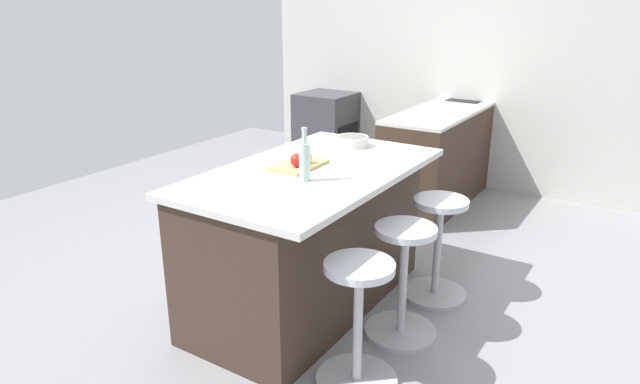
{
  "coord_description": "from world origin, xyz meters",
  "views": [
    {
      "loc": [
        3.0,
        1.87,
        1.95
      ],
      "look_at": [
        0.24,
        0.1,
        0.81
      ],
      "focal_mm": 31.49,
      "sensor_mm": 36.0,
      "label": 1
    }
  ],
  "objects_px": {
    "apple_red": "(297,160)",
    "water_bottle": "(305,160)",
    "oven_range": "(326,131)",
    "cutting_board": "(298,165)",
    "kitchen_island": "(307,237)",
    "stool_by_window": "(437,251)",
    "stool_near_camera": "(358,328)",
    "apple_yellow": "(306,157)",
    "fruit_bowl": "(352,141)",
    "stool_middle": "(403,285)"
  },
  "relations": [
    {
      "from": "cutting_board",
      "to": "apple_yellow",
      "type": "xyz_separation_m",
      "value": [
        -0.04,
        0.04,
        0.05
      ]
    },
    {
      "from": "oven_range",
      "to": "stool_middle",
      "type": "height_order",
      "value": "oven_range"
    },
    {
      "from": "oven_range",
      "to": "kitchen_island",
      "type": "bearing_deg",
      "value": 29.89
    },
    {
      "from": "stool_middle",
      "to": "water_bottle",
      "type": "distance_m",
      "value": 0.95
    },
    {
      "from": "stool_middle",
      "to": "apple_red",
      "type": "height_order",
      "value": "apple_red"
    },
    {
      "from": "oven_range",
      "to": "fruit_bowl",
      "type": "distance_m",
      "value": 2.72
    },
    {
      "from": "oven_range",
      "to": "apple_yellow",
      "type": "height_order",
      "value": "apple_yellow"
    },
    {
      "from": "kitchen_island",
      "to": "fruit_bowl",
      "type": "distance_m",
      "value": 0.8
    },
    {
      "from": "fruit_bowl",
      "to": "oven_range",
      "type": "bearing_deg",
      "value": -143.99
    },
    {
      "from": "cutting_board",
      "to": "water_bottle",
      "type": "xyz_separation_m",
      "value": [
        0.21,
        0.19,
        0.11
      ]
    },
    {
      "from": "oven_range",
      "to": "cutting_board",
      "type": "relative_size",
      "value": 2.49
    },
    {
      "from": "stool_by_window",
      "to": "fruit_bowl",
      "type": "distance_m",
      "value": 0.97
    },
    {
      "from": "stool_middle",
      "to": "stool_near_camera",
      "type": "distance_m",
      "value": 0.55
    },
    {
      "from": "apple_yellow",
      "to": "cutting_board",
      "type": "bearing_deg",
      "value": -45.09
    },
    {
      "from": "stool_middle",
      "to": "apple_yellow",
      "type": "distance_m",
      "value": 0.98
    },
    {
      "from": "stool_near_camera",
      "to": "oven_range",
      "type": "bearing_deg",
      "value": -145.58
    },
    {
      "from": "stool_near_camera",
      "to": "fruit_bowl",
      "type": "distance_m",
      "value": 1.52
    },
    {
      "from": "cutting_board",
      "to": "fruit_bowl",
      "type": "xyz_separation_m",
      "value": [
        -0.63,
        0.03,
        0.03
      ]
    },
    {
      "from": "apple_red",
      "to": "water_bottle",
      "type": "relative_size",
      "value": 0.27
    },
    {
      "from": "cutting_board",
      "to": "fruit_bowl",
      "type": "distance_m",
      "value": 0.63
    },
    {
      "from": "apple_yellow",
      "to": "stool_near_camera",
      "type": "bearing_deg",
      "value": 50.93
    },
    {
      "from": "kitchen_island",
      "to": "stool_near_camera",
      "type": "distance_m",
      "value": 0.89
    },
    {
      "from": "stool_by_window",
      "to": "apple_yellow",
      "type": "distance_m",
      "value": 1.11
    },
    {
      "from": "oven_range",
      "to": "water_bottle",
      "type": "bearing_deg",
      "value": 30.0
    },
    {
      "from": "cutting_board",
      "to": "apple_yellow",
      "type": "relative_size",
      "value": 4.46
    },
    {
      "from": "stool_by_window",
      "to": "apple_yellow",
      "type": "height_order",
      "value": "apple_yellow"
    },
    {
      "from": "oven_range",
      "to": "apple_red",
      "type": "height_order",
      "value": "apple_red"
    },
    {
      "from": "kitchen_island",
      "to": "stool_middle",
      "type": "bearing_deg",
      "value": 90.0
    },
    {
      "from": "stool_by_window",
      "to": "cutting_board",
      "type": "distance_m",
      "value": 1.13
    },
    {
      "from": "stool_middle",
      "to": "apple_yellow",
      "type": "height_order",
      "value": "apple_yellow"
    },
    {
      "from": "apple_yellow",
      "to": "fruit_bowl",
      "type": "xyz_separation_m",
      "value": [
        -0.59,
        -0.0,
        -0.02
      ]
    },
    {
      "from": "water_bottle",
      "to": "stool_middle",
      "type": "bearing_deg",
      "value": 112.26
    },
    {
      "from": "fruit_bowl",
      "to": "cutting_board",
      "type": "bearing_deg",
      "value": -2.9
    },
    {
      "from": "oven_range",
      "to": "stool_by_window",
      "type": "distance_m",
      "value": 3.18
    },
    {
      "from": "cutting_board",
      "to": "apple_yellow",
      "type": "bearing_deg",
      "value": 134.91
    },
    {
      "from": "apple_red",
      "to": "oven_range",
      "type": "bearing_deg",
      "value": -151.07
    },
    {
      "from": "kitchen_island",
      "to": "apple_yellow",
      "type": "distance_m",
      "value": 0.53
    },
    {
      "from": "stool_near_camera",
      "to": "cutting_board",
      "type": "xyz_separation_m",
      "value": [
        -0.54,
        -0.74,
        0.63
      ]
    },
    {
      "from": "kitchen_island",
      "to": "stool_by_window",
      "type": "relative_size",
      "value": 2.48
    },
    {
      "from": "apple_yellow",
      "to": "water_bottle",
      "type": "bearing_deg",
      "value": 32.85
    },
    {
      "from": "oven_range",
      "to": "kitchen_island",
      "type": "distance_m",
      "value": 3.2
    },
    {
      "from": "cutting_board",
      "to": "water_bottle",
      "type": "relative_size",
      "value": 1.15
    },
    {
      "from": "stool_near_camera",
      "to": "apple_yellow",
      "type": "height_order",
      "value": "apple_yellow"
    },
    {
      "from": "apple_yellow",
      "to": "apple_red",
      "type": "xyz_separation_m",
      "value": [
        0.1,
        0.0,
        0.0
      ]
    },
    {
      "from": "kitchen_island",
      "to": "apple_yellow",
      "type": "height_order",
      "value": "apple_yellow"
    },
    {
      "from": "stool_by_window",
      "to": "stool_near_camera",
      "type": "distance_m",
      "value": 1.1
    },
    {
      "from": "apple_red",
      "to": "fruit_bowl",
      "type": "xyz_separation_m",
      "value": [
        -0.69,
        -0.01,
        -0.02
      ]
    },
    {
      "from": "cutting_board",
      "to": "fruit_bowl",
      "type": "relative_size",
      "value": 1.56
    },
    {
      "from": "apple_yellow",
      "to": "fruit_bowl",
      "type": "height_order",
      "value": "apple_yellow"
    },
    {
      "from": "apple_yellow",
      "to": "fruit_bowl",
      "type": "bearing_deg",
      "value": -179.62
    }
  ]
}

